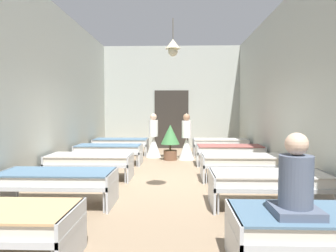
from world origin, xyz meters
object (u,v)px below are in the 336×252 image
object	(u,v)px
bed_right_row_2	(244,161)
bed_right_row_3	(229,150)
nurse_near_aisle	(186,143)
bed_left_row_3	(109,149)
patient_seated_primary	(296,185)
bed_left_row_2	(90,160)
potted_plant	(170,139)
bed_left_row_1	(57,179)
bed_right_row_1	(269,181)
bed_right_row_4	(220,143)
bed_right_row_0	(327,225)
bed_left_row_4	(121,142)
nurse_mid_aisle	(154,141)

from	to	relation	value
bed_right_row_2	bed_right_row_3	bearing A→B (deg)	90.00
bed_right_row_2	nurse_near_aisle	size ratio (longest dim) A/B	1.28
bed_left_row_3	patient_seated_primary	distance (m)	6.61
bed_left_row_2	bed_right_row_2	world-z (taller)	same
bed_left_row_2	bed_left_row_3	world-z (taller)	same
potted_plant	bed_left_row_2	bearing A→B (deg)	-122.98
bed_right_row_2	potted_plant	world-z (taller)	potted_plant
bed_left_row_1	bed_right_row_1	size ratio (longest dim) A/B	1.00
bed_left_row_2	bed_left_row_1	bearing A→B (deg)	-90.00
bed_left_row_1	bed_right_row_4	bearing A→B (deg)	58.46
bed_left_row_2	bed_right_row_2	bearing A→B (deg)	0.00
bed_right_row_0	bed_right_row_4	xyz separation A→B (m)	(0.00, 7.60, 0.00)
bed_left_row_2	bed_left_row_3	size ratio (longest dim) A/B	1.00
bed_right_row_2	bed_left_row_4	distance (m)	5.16
nurse_near_aisle	potted_plant	distance (m)	0.55
bed_left_row_4	nurse_near_aisle	xyz separation A→B (m)	(2.29, -0.95, 0.09)
bed_right_row_0	nurse_mid_aisle	distance (m)	7.48
bed_right_row_1	potted_plant	xyz separation A→B (m)	(-1.73, 4.63, 0.25)
nurse_near_aisle	bed_right_row_1	bearing A→B (deg)	-41.30
bed_left_row_4	patient_seated_primary	bearing A→B (deg)	-67.75
bed_right_row_1	potted_plant	world-z (taller)	potted_plant
bed_left_row_4	patient_seated_primary	xyz separation A→B (m)	(3.15, -7.69, 0.43)
bed_left_row_4	nurse_mid_aisle	distance (m)	1.29
bed_left_row_4	bed_left_row_1	bearing A→B (deg)	-90.00
bed_left_row_1	bed_right_row_3	size ratio (longest dim) A/B	1.00
bed_left_row_2	patient_seated_primary	size ratio (longest dim) A/B	2.37
bed_left_row_2	bed_right_row_3	size ratio (longest dim) A/B	1.00
bed_right_row_4	potted_plant	size ratio (longest dim) A/B	1.69
bed_right_row_1	bed_right_row_3	size ratio (longest dim) A/B	1.00
bed_right_row_2	potted_plant	bearing A→B (deg)	122.36
bed_right_row_0	bed_right_row_3	world-z (taller)	same
bed_left_row_4	bed_right_row_2	bearing A→B (deg)	-47.37
bed_left_row_1	bed_right_row_3	bearing A→B (deg)	47.37
bed_left_row_3	bed_right_row_4	bearing A→B (deg)	28.51
bed_right_row_0	bed_right_row_2	xyz separation A→B (m)	(0.00, 3.80, 0.00)
bed_right_row_2	potted_plant	xyz separation A→B (m)	(-1.73, 2.73, 0.25)
bed_left_row_4	nurse_near_aisle	world-z (taller)	nurse_near_aisle
bed_right_row_1	bed_right_row_4	world-z (taller)	same
bed_right_row_2	nurse_mid_aisle	bearing A→B (deg)	124.85
bed_right_row_1	bed_left_row_4	bearing A→B (deg)	121.54
bed_right_row_1	bed_left_row_4	world-z (taller)	same
bed_right_row_0	nurse_near_aisle	xyz separation A→B (m)	(-1.21, 6.65, 0.09)
nurse_near_aisle	potted_plant	size ratio (longest dim) A/B	1.32
bed_right_row_1	nurse_mid_aisle	bearing A→B (deg)	113.87
bed_left_row_1	bed_left_row_2	distance (m)	1.90
bed_right_row_0	bed_right_row_2	world-z (taller)	same
bed_right_row_4	potted_plant	bearing A→B (deg)	-148.17
patient_seated_primary	bed_left_row_2	bearing A→B (deg)	128.96
bed_left_row_1	nurse_mid_aisle	distance (m)	5.35
bed_right_row_1	bed_right_row_4	bearing A→B (deg)	90.00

